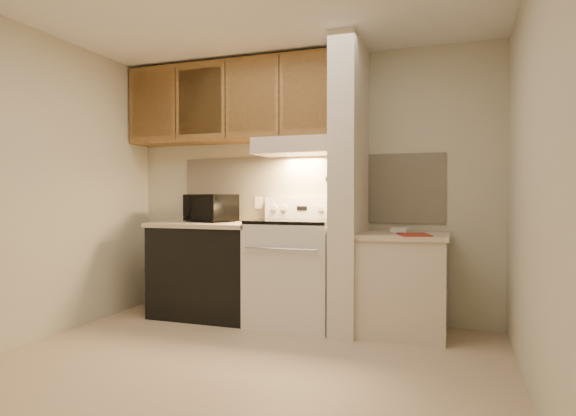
% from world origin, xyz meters
% --- Properties ---
extents(floor, '(3.60, 3.60, 0.00)m').
position_xyz_m(floor, '(0.00, 0.00, 0.00)').
color(floor, '#C4AC8E').
rests_on(floor, ground).
extents(wall_back, '(3.60, 2.50, 0.02)m').
position_xyz_m(wall_back, '(0.00, 1.50, 1.25)').
color(wall_back, beige).
rests_on(wall_back, floor).
extents(wall_left, '(0.02, 3.00, 2.50)m').
position_xyz_m(wall_left, '(-1.80, 0.00, 1.25)').
color(wall_left, beige).
rests_on(wall_left, floor).
extents(wall_right, '(0.02, 3.00, 2.50)m').
position_xyz_m(wall_right, '(1.80, 0.00, 1.25)').
color(wall_right, beige).
rests_on(wall_right, floor).
extents(backsplash, '(2.60, 0.02, 0.63)m').
position_xyz_m(backsplash, '(0.00, 1.49, 1.24)').
color(backsplash, beige).
rests_on(backsplash, wall_back).
extents(range_body, '(0.76, 0.65, 0.92)m').
position_xyz_m(range_body, '(0.00, 1.16, 0.46)').
color(range_body, silver).
rests_on(range_body, floor).
extents(oven_window, '(0.50, 0.01, 0.30)m').
position_xyz_m(oven_window, '(0.00, 0.84, 0.50)').
color(oven_window, black).
rests_on(oven_window, range_body).
extents(oven_handle, '(0.65, 0.02, 0.02)m').
position_xyz_m(oven_handle, '(0.00, 0.80, 0.72)').
color(oven_handle, silver).
rests_on(oven_handle, range_body).
extents(cooktop, '(0.74, 0.64, 0.03)m').
position_xyz_m(cooktop, '(0.00, 1.16, 0.94)').
color(cooktop, black).
rests_on(cooktop, range_body).
extents(range_backguard, '(0.76, 0.08, 0.20)m').
position_xyz_m(range_backguard, '(0.00, 1.44, 1.05)').
color(range_backguard, silver).
rests_on(range_backguard, range_body).
extents(range_display, '(0.10, 0.01, 0.04)m').
position_xyz_m(range_display, '(0.00, 1.40, 1.05)').
color(range_display, black).
rests_on(range_display, range_backguard).
extents(range_knob_left_outer, '(0.05, 0.02, 0.05)m').
position_xyz_m(range_knob_left_outer, '(-0.28, 1.40, 1.05)').
color(range_knob_left_outer, silver).
rests_on(range_knob_left_outer, range_backguard).
extents(range_knob_left_inner, '(0.05, 0.02, 0.05)m').
position_xyz_m(range_knob_left_inner, '(-0.18, 1.40, 1.05)').
color(range_knob_left_inner, silver).
rests_on(range_knob_left_inner, range_backguard).
extents(range_knob_right_inner, '(0.05, 0.02, 0.05)m').
position_xyz_m(range_knob_right_inner, '(0.18, 1.40, 1.05)').
color(range_knob_right_inner, silver).
rests_on(range_knob_right_inner, range_backguard).
extents(range_knob_right_outer, '(0.05, 0.02, 0.05)m').
position_xyz_m(range_knob_right_outer, '(0.28, 1.40, 1.05)').
color(range_knob_right_outer, silver).
rests_on(range_knob_right_outer, range_backguard).
extents(dishwasher_front, '(1.00, 0.63, 0.87)m').
position_xyz_m(dishwasher_front, '(-0.88, 1.17, 0.43)').
color(dishwasher_front, black).
rests_on(dishwasher_front, floor).
extents(left_countertop, '(1.04, 0.67, 0.04)m').
position_xyz_m(left_countertop, '(-0.88, 1.17, 0.89)').
color(left_countertop, beige).
rests_on(left_countertop, dishwasher_front).
extents(spoon_rest, '(0.22, 0.07, 0.01)m').
position_xyz_m(spoon_rest, '(-0.82, 1.30, 0.92)').
color(spoon_rest, black).
rests_on(spoon_rest, left_countertop).
extents(teal_jar, '(0.11, 0.11, 0.11)m').
position_xyz_m(teal_jar, '(-0.83, 1.39, 0.96)').
color(teal_jar, '#30666A').
rests_on(teal_jar, left_countertop).
extents(outlet, '(0.08, 0.01, 0.12)m').
position_xyz_m(outlet, '(-0.48, 1.48, 1.10)').
color(outlet, beige).
rests_on(outlet, backsplash).
extents(microwave, '(0.58, 0.50, 0.27)m').
position_xyz_m(microwave, '(-0.93, 1.31, 1.05)').
color(microwave, black).
rests_on(microwave, left_countertop).
extents(partition_pillar, '(0.22, 0.70, 2.50)m').
position_xyz_m(partition_pillar, '(0.51, 1.15, 1.25)').
color(partition_pillar, beige).
rests_on(partition_pillar, floor).
extents(pillar_trim, '(0.01, 0.70, 0.04)m').
position_xyz_m(pillar_trim, '(0.39, 1.15, 1.30)').
color(pillar_trim, olive).
rests_on(pillar_trim, partition_pillar).
extents(knife_strip, '(0.02, 0.42, 0.04)m').
position_xyz_m(knife_strip, '(0.39, 1.10, 1.32)').
color(knife_strip, black).
rests_on(knife_strip, partition_pillar).
extents(knife_blade_a, '(0.01, 0.03, 0.16)m').
position_xyz_m(knife_blade_a, '(0.38, 0.95, 1.22)').
color(knife_blade_a, silver).
rests_on(knife_blade_a, knife_strip).
extents(knife_handle_a, '(0.02, 0.02, 0.10)m').
position_xyz_m(knife_handle_a, '(0.38, 0.95, 1.37)').
color(knife_handle_a, black).
rests_on(knife_handle_a, knife_strip).
extents(knife_blade_b, '(0.01, 0.04, 0.18)m').
position_xyz_m(knife_blade_b, '(0.38, 1.02, 1.21)').
color(knife_blade_b, silver).
rests_on(knife_blade_b, knife_strip).
extents(knife_handle_b, '(0.02, 0.02, 0.10)m').
position_xyz_m(knife_handle_b, '(0.38, 1.03, 1.37)').
color(knife_handle_b, black).
rests_on(knife_handle_b, knife_strip).
extents(knife_blade_c, '(0.01, 0.04, 0.20)m').
position_xyz_m(knife_blade_c, '(0.38, 1.09, 1.20)').
color(knife_blade_c, silver).
rests_on(knife_blade_c, knife_strip).
extents(knife_handle_c, '(0.02, 0.02, 0.10)m').
position_xyz_m(knife_handle_c, '(0.38, 1.10, 1.37)').
color(knife_handle_c, black).
rests_on(knife_handle_c, knife_strip).
extents(knife_blade_d, '(0.01, 0.04, 0.16)m').
position_xyz_m(knife_blade_d, '(0.38, 1.19, 1.22)').
color(knife_blade_d, silver).
rests_on(knife_blade_d, knife_strip).
extents(knife_handle_d, '(0.02, 0.02, 0.10)m').
position_xyz_m(knife_handle_d, '(0.38, 1.18, 1.37)').
color(knife_handle_d, black).
rests_on(knife_handle_d, knife_strip).
extents(knife_blade_e, '(0.01, 0.04, 0.18)m').
position_xyz_m(knife_blade_e, '(0.38, 1.26, 1.21)').
color(knife_blade_e, silver).
rests_on(knife_blade_e, knife_strip).
extents(knife_handle_e, '(0.02, 0.02, 0.10)m').
position_xyz_m(knife_handle_e, '(0.38, 1.25, 1.37)').
color(knife_handle_e, black).
rests_on(knife_handle_e, knife_strip).
extents(oven_mitt, '(0.03, 0.09, 0.22)m').
position_xyz_m(oven_mitt, '(0.38, 1.32, 1.15)').
color(oven_mitt, slate).
rests_on(oven_mitt, partition_pillar).
extents(right_cab_base, '(0.70, 0.60, 0.81)m').
position_xyz_m(right_cab_base, '(0.97, 1.15, 0.40)').
color(right_cab_base, beige).
rests_on(right_cab_base, floor).
extents(right_countertop, '(0.74, 0.64, 0.04)m').
position_xyz_m(right_countertop, '(0.97, 1.15, 0.83)').
color(right_countertop, beige).
rests_on(right_countertop, right_cab_base).
extents(red_folder, '(0.31, 0.36, 0.01)m').
position_xyz_m(red_folder, '(1.07, 1.00, 0.86)').
color(red_folder, maroon).
rests_on(red_folder, right_countertop).
extents(white_box, '(0.15, 0.12, 0.04)m').
position_xyz_m(white_box, '(0.92, 1.33, 0.87)').
color(white_box, white).
rests_on(white_box, right_countertop).
extents(range_hood, '(0.78, 0.44, 0.15)m').
position_xyz_m(range_hood, '(0.00, 1.28, 1.62)').
color(range_hood, beige).
rests_on(range_hood, upper_cabinets).
extents(hood_lip, '(0.78, 0.04, 0.06)m').
position_xyz_m(hood_lip, '(0.00, 1.07, 1.58)').
color(hood_lip, beige).
rests_on(hood_lip, range_hood).
extents(upper_cabinets, '(2.18, 0.33, 0.77)m').
position_xyz_m(upper_cabinets, '(-0.69, 1.32, 2.08)').
color(upper_cabinets, olive).
rests_on(upper_cabinets, wall_back).
extents(cab_door_a, '(0.46, 0.01, 0.63)m').
position_xyz_m(cab_door_a, '(-1.51, 1.17, 2.08)').
color(cab_door_a, olive).
rests_on(cab_door_a, upper_cabinets).
extents(cab_gap_a, '(0.01, 0.01, 0.73)m').
position_xyz_m(cab_gap_a, '(-1.23, 1.16, 2.08)').
color(cab_gap_a, black).
rests_on(cab_gap_a, upper_cabinets).
extents(cab_door_b, '(0.46, 0.01, 0.63)m').
position_xyz_m(cab_door_b, '(-0.96, 1.17, 2.08)').
color(cab_door_b, olive).
rests_on(cab_door_b, upper_cabinets).
extents(cab_gap_b, '(0.01, 0.01, 0.73)m').
position_xyz_m(cab_gap_b, '(-0.69, 1.16, 2.08)').
color(cab_gap_b, black).
rests_on(cab_gap_b, upper_cabinets).
extents(cab_door_c, '(0.46, 0.01, 0.63)m').
position_xyz_m(cab_door_c, '(-0.42, 1.17, 2.08)').
color(cab_door_c, olive).
rests_on(cab_door_c, upper_cabinets).
extents(cab_gap_c, '(0.01, 0.01, 0.73)m').
position_xyz_m(cab_gap_c, '(-0.14, 1.16, 2.08)').
color(cab_gap_c, black).
rests_on(cab_gap_c, upper_cabinets).
extents(cab_door_d, '(0.46, 0.01, 0.63)m').
position_xyz_m(cab_door_d, '(0.13, 1.17, 2.08)').
color(cab_door_d, olive).
rests_on(cab_door_d, upper_cabinets).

